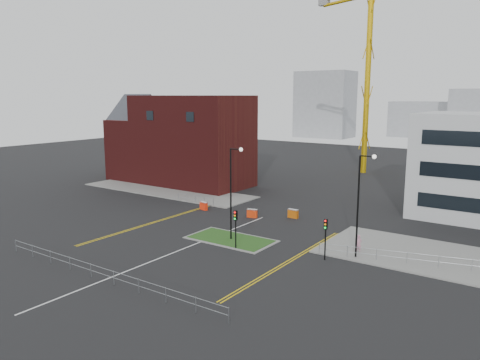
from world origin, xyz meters
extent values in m
plane|color=black|center=(0.00, 0.00, 0.00)|extent=(200.00, 200.00, 0.00)
cube|color=slate|center=(-20.00, 22.00, 0.06)|extent=(28.00, 8.00, 0.12)
cube|color=slate|center=(22.00, 14.00, 0.06)|extent=(24.00, 10.00, 0.12)
cube|color=slate|center=(2.00, 8.00, 0.04)|extent=(8.60, 4.60, 0.08)
cube|color=#244B19|center=(2.00, 8.00, 0.06)|extent=(8.00, 4.00, 0.12)
cube|color=#4C1313|center=(-20.00, 28.00, 7.00)|extent=(18.00, 10.00, 14.00)
cube|color=black|center=(-24.00, 22.98, 11.00)|extent=(1.40, 0.10, 1.40)
cube|color=black|center=(-16.00, 22.98, 11.00)|extent=(1.40, 0.10, 1.40)
cube|color=#4C1313|center=(-32.00, 28.00, 5.00)|extent=(6.00, 10.00, 10.00)
cube|color=#2D3038|center=(-32.00, 28.00, 10.00)|extent=(6.40, 8.49, 8.49)
cylinder|color=gold|center=(-2.00, 55.00, 16.18)|extent=(1.00, 1.00, 32.36)
cube|color=gray|center=(-13.05, 59.68, 31.76)|extent=(2.31, 1.88, 1.20)
cylinder|color=black|center=(2.00, 8.00, 4.50)|extent=(0.16, 0.16, 9.00)
cylinder|color=black|center=(2.60, 8.00, 9.00)|extent=(1.20, 0.10, 0.10)
sphere|color=silver|center=(3.20, 8.00, 9.00)|extent=(0.36, 0.36, 0.36)
cylinder|color=black|center=(14.00, 10.00, 4.50)|extent=(0.16, 0.16, 9.00)
cylinder|color=black|center=(14.60, 10.00, 9.00)|extent=(1.20, 0.10, 0.10)
sphere|color=silver|center=(15.20, 10.00, 9.00)|extent=(0.36, 0.36, 0.36)
cylinder|color=black|center=(4.00, 6.00, 1.50)|extent=(0.12, 0.12, 3.00)
cube|color=black|center=(4.00, 6.00, 3.20)|extent=(0.28, 0.22, 0.90)
sphere|color=red|center=(4.00, 5.87, 3.50)|extent=(0.18, 0.18, 0.18)
sphere|color=orange|center=(4.00, 5.87, 3.20)|extent=(0.18, 0.18, 0.18)
sphere|color=#0CCC33|center=(4.00, 5.87, 2.90)|extent=(0.18, 0.18, 0.18)
cylinder|color=black|center=(12.00, 8.00, 1.50)|extent=(0.12, 0.12, 3.00)
cube|color=black|center=(12.00, 8.00, 3.20)|extent=(0.28, 0.22, 0.90)
sphere|color=red|center=(12.00, 7.87, 3.50)|extent=(0.18, 0.18, 0.18)
sphere|color=orange|center=(12.00, 7.87, 3.20)|extent=(0.18, 0.18, 0.18)
sphere|color=#0CCC33|center=(12.00, 7.87, 2.90)|extent=(0.18, 0.18, 0.18)
cylinder|color=gray|center=(0.00, -6.00, 1.05)|extent=(24.00, 0.04, 0.04)
cylinder|color=gray|center=(0.00, -6.00, 0.55)|extent=(24.00, 0.04, 0.04)
cylinder|color=gray|center=(-12.00, -6.00, 0.55)|extent=(0.05, 0.05, 1.10)
cylinder|color=gray|center=(12.00, -6.00, 0.55)|extent=(0.05, 0.05, 1.10)
cylinder|color=gray|center=(-11.00, 18.00, 1.05)|extent=(6.00, 0.04, 0.04)
cylinder|color=gray|center=(-11.00, 18.00, 0.55)|extent=(6.00, 0.04, 0.04)
cylinder|color=gray|center=(-14.00, 18.00, 0.55)|extent=(0.05, 0.05, 1.10)
cylinder|color=gray|center=(-8.00, 18.00, 0.55)|extent=(0.05, 0.05, 1.10)
cylinder|color=gray|center=(20.50, 11.50, 1.05)|extent=(19.01, 5.04, 0.04)
cylinder|color=gray|center=(20.50, 11.50, 0.55)|extent=(19.01, 5.04, 0.04)
cylinder|color=gray|center=(11.00, 9.00, 0.55)|extent=(0.05, 0.05, 1.10)
cube|color=silver|center=(0.00, 2.00, 0.01)|extent=(0.15, 30.00, 0.01)
cube|color=gold|center=(-9.00, 10.00, 0.01)|extent=(0.12, 24.00, 0.01)
cube|color=gold|center=(-8.70, 10.00, 0.01)|extent=(0.12, 24.00, 0.01)
cube|color=gold|center=(9.50, 6.00, 0.01)|extent=(0.12, 20.00, 0.01)
cube|color=gold|center=(9.80, 6.00, 0.01)|extent=(0.12, 20.00, 0.01)
cube|color=gray|center=(-40.00, 120.00, 11.00)|extent=(18.00, 12.00, 22.00)
cube|color=gray|center=(-8.00, 140.00, 6.00)|extent=(30.00, 12.00, 12.00)
imported|color=#C37E96|center=(13.67, 11.52, 0.82)|extent=(0.63, 0.44, 1.64)
cube|color=#FB2B0D|center=(-8.00, 16.00, 0.50)|extent=(1.27, 0.74, 1.00)
cube|color=silver|center=(-8.00, 16.00, 0.95)|extent=(1.27, 0.74, 0.12)
cube|color=#C4550A|center=(3.00, 18.86, 0.51)|extent=(1.25, 0.45, 1.03)
cube|color=silver|center=(3.00, 18.86, 0.97)|extent=(1.25, 0.45, 0.12)
cube|color=red|center=(-1.00, 16.32, 0.50)|extent=(1.25, 0.70, 0.99)
cube|color=silver|center=(-1.00, 16.32, 0.94)|extent=(1.25, 0.70, 0.12)
camera|label=1|loc=(27.99, -27.71, 13.96)|focal=35.00mm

